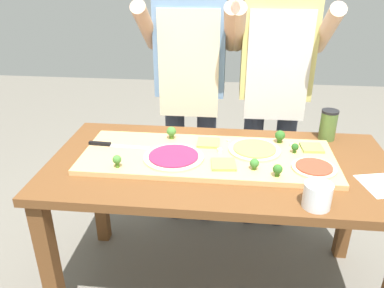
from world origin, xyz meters
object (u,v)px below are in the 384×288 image
Objects in this scene: pizza_slice_far_right at (312,148)px; prep_table at (219,181)px; pizza_slice_far_left at (223,164)px; pizza_whole_tomato_red at (314,168)px; flour_cup at (317,197)px; cook_right at (275,80)px; cook_left at (190,77)px; broccoli_floret_back_left at (295,147)px; recipe_note at (380,185)px; sauce_jar at (328,125)px; pizza_slice_near_left at (208,143)px; cheese_crumble_b at (220,150)px; broccoli_floret_back_mid at (117,160)px; broccoli_floret_back_right at (254,164)px; pizza_whole_beet_magenta at (174,157)px; broccoli_floret_center_left at (280,136)px; broccoli_floret_center_right at (171,132)px; cheese_crumble_c at (228,141)px; cheese_crumble_a at (291,144)px; broccoli_floret_front_mid at (278,170)px; pizza_whole_pesto_green at (254,149)px; chefs_knife at (110,145)px.

prep_table is at bearing -162.93° from pizza_slice_far_right.
pizza_whole_tomato_red is at bearing 1.19° from pizza_slice_far_left.
cook_right is at bearing 95.34° from flour_cup.
cook_right is (0.49, 0.00, 0.00)m from cook_left.
cook_right is (-0.06, 0.54, 0.17)m from broccoli_floret_back_left.
sauce_jar is at bearing 105.64° from recipe_note.
cheese_crumble_b is (0.06, -0.09, 0.00)m from pizza_slice_near_left.
broccoli_floret_back_mid is 0.48m from cheese_crumble_b.
cook_right reaches higher than broccoli_floret_back_right.
pizza_whole_beet_magenta is at bearing -130.91° from pizza_slice_near_left.
broccoli_floret_center_right is at bearing -178.95° from broccoli_floret_center_left.
pizza_slice_far_right is 0.92m from broccoli_floret_back_mid.
pizza_slice_far_left is 0.37m from broccoli_floret_back_left.
cook_left is at bearing 180.00° from cook_right.
broccoli_floret_back_right reaches higher than cheese_crumble_c.
cheese_crumble_a reaches higher than prep_table.
broccoli_floret_front_mid is 0.86× the size of broccoli_floret_center_left.
sauce_jar reaches higher than recipe_note.
broccoli_floret_back_mid is at bearing -120.21° from broccoli_floret_center_right.
broccoli_floret_front_mid is at bearing -14.21° from pizza_whole_beet_magenta.
pizza_whole_pesto_green is at bearing -33.88° from cheese_crumble_c.
broccoli_floret_back_left is 0.30m from sauce_jar.
broccoli_floret_back_left is (0.33, 0.16, 0.02)m from pizza_slice_far_left.
pizza_whole_pesto_green reaches higher than cheese_crumble_c.
broccoli_floret_center_left is at bearing 64.72° from broccoli_floret_back_right.
pizza_whole_pesto_green is at bearing 109.91° from broccoli_floret_front_mid.
pizza_whole_tomato_red is 14.57× the size of cheese_crumble_a.
chefs_knife is 1.23× the size of pizza_whole_pesto_green.
broccoli_floret_front_mid is 0.30× the size of recipe_note.
pizza_whole_beet_magenta is at bearing -171.02° from prep_table.
chefs_knife is 1.65× the size of recipe_note.
broccoli_floret_back_mid is at bearing -164.04° from broccoli_floret_back_left.
pizza_whole_pesto_green reaches higher than pizza_slice_far_left.
pizza_slice_near_left is (-0.50, 0.00, 0.00)m from pizza_slice_far_right.
pizza_slice_far_left is at bearing -14.36° from chefs_knife.
pizza_slice_far_left and cheese_crumble_c have the same top height.
cook_left is (-0.37, 0.54, 0.19)m from pizza_whole_pesto_green.
pizza_whole_beet_magenta is 4.33× the size of broccoli_floret_center_left.
pizza_whole_tomato_red is (0.62, -0.04, 0.00)m from pizza_whole_beet_magenta.
broccoli_floret_center_left is 1.26× the size of broccoli_floret_back_right.
flour_cup is (0.21, -0.40, 0.01)m from pizza_whole_pesto_green.
cook_left reaches higher than recipe_note.
cook_right reaches higher than chefs_knife.
pizza_slice_far_left is (0.56, -0.14, 0.00)m from chefs_knife.
broccoli_floret_back_mid is (-0.60, -0.23, 0.03)m from pizza_whole_pesto_green.
pizza_slice_far_left is 0.25m from cheese_crumble_c.
broccoli_floret_front_mid is 0.43m from recipe_note.
recipe_note is (0.64, -0.31, -0.03)m from cheese_crumble_c.
cheese_crumble_a reaches higher than pizza_slice_near_left.
cheese_crumble_a is 0.12× the size of flour_cup.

